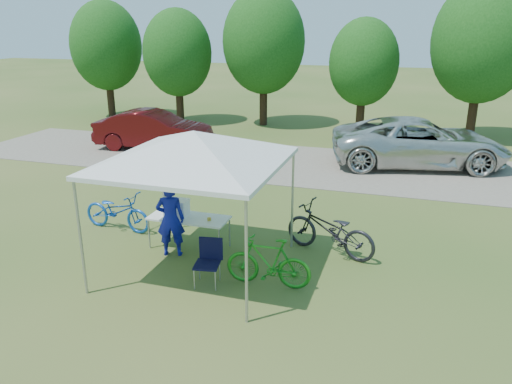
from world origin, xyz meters
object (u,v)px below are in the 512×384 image
Objects in this scene: folding_table at (189,219)px; minivan at (419,142)px; sedan at (154,130)px; cooler at (177,208)px; cyclist at (170,219)px; bike_dark at (330,230)px; bike_blue at (117,211)px; folding_chair at (209,258)px; bike_green at (268,262)px.

folding_table is 9.38m from minivan.
cooler is at bearing -154.53° from sedan.
cyclist is 3.26m from bike_dark.
bike_blue is (-2.00, 0.39, -0.20)m from folding_table.
bike_blue is 4.88m from bike_dark.
minivan is (6.56, 7.81, 0.36)m from bike_blue.
sedan is at bearing 121.67° from cooler.
bike_blue is (-2.99, 1.68, -0.05)m from folding_chair.
bike_dark is 0.46× the size of sedan.
folding_chair is 1.85m from cooler.
bike_blue is at bearing -111.81° from bike_green.
bike_dark is 0.35× the size of minivan.
bike_dark is at bearing 179.86° from cyclist.
bike_green is at bearing -8.81° from bike_dark.
bike_green reaches higher than folding_chair.
bike_green is at bearing -104.81° from bike_blue.
folding_table is at bearing 0.00° from cooler.
sedan is (-7.88, 7.07, 0.22)m from bike_dark.
cooler reaches higher than folding_chair.
cyclist is at bearing -53.94° from bike_dark.
folding_table is 2.32m from bike_green.
cooler is 9.52m from minivan.
sedan reaches higher than cooler.
minivan is at bearing 59.48° from cooler.
folding_table is at bearing -153.07° from sedan.
folding_chair is 2.67m from bike_dark.
folding_chair is at bearing -27.48° from bike_dark.
cooler is 2.59m from bike_green.
bike_green reaches higher than folding_table.
folding_table is at bearing -96.06° from bike_blue.
bike_dark is (1.89, 1.88, 0.02)m from folding_chair.
cyclist is (0.07, -0.43, -0.09)m from cooler.
minivan reaches higher than folding_chair.
bike_green is (1.06, 0.22, -0.03)m from folding_chair.
folding_chair is 1.72× the size of cooler.
sedan is at bearing -77.85° from cyclist.
sedan reaches higher than folding_table.
bike_blue is (-1.72, 0.39, -0.42)m from cooler.
cyclist is 9.40m from sedan.
bike_dark is at bearing 10.59° from cooler.
folding_table is 2.95m from bike_dark.
bike_dark is at bearing -138.09° from sedan.
cyclist reaches higher than cooler.
folding_table is 0.35m from cooler.
folding_chair is at bearing -152.41° from sedan.
bike_dark is 7.80m from minivan.
folding_chair is at bearing 147.04° from minivan.
cyclist reaches higher than bike_green.
bike_green is 1.86m from bike_dark.
bike_dark is at bearing 151.49° from bike_green.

